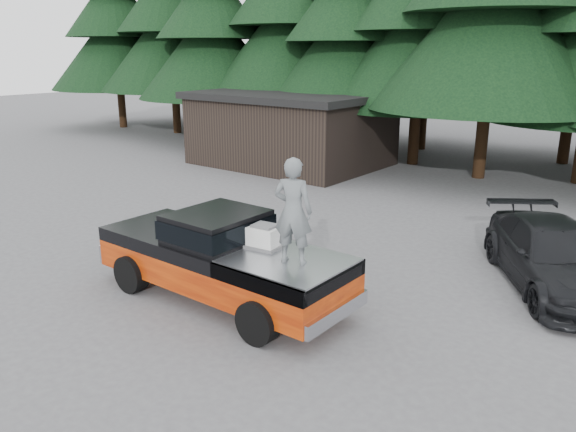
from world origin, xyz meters
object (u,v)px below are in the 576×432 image
Objects in this scene: man_on_bed at (293,211)px; pickup_truck at (222,270)px; air_compressor at (265,238)px; parked_car at (554,256)px; utility_building at (291,128)px.

pickup_truck is at bearing -20.34° from man_on_bed.
parked_car is (4.38, 4.81, -0.80)m from air_compressor.
pickup_truck is at bearing -57.73° from utility_building.
air_compressor is 6.55m from parked_car.
utility_building reaches higher than air_compressor.
parked_car is 15.42m from utility_building.
utility_building is (-8.00, 12.66, 1.00)m from pickup_truck.
parked_car reaches higher than pickup_truck.
utility_building is (-9.95, 12.72, -0.66)m from man_on_bed.
pickup_truck is 9.95× the size of air_compressor.
man_on_bed is 16.16m from utility_building.
pickup_truck is at bearing -171.62° from parked_car.
pickup_truck is 3.00× the size of man_on_bed.
air_compressor is 1.28m from man_on_bed.
parked_car is (5.38, 5.05, 0.07)m from pickup_truck.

